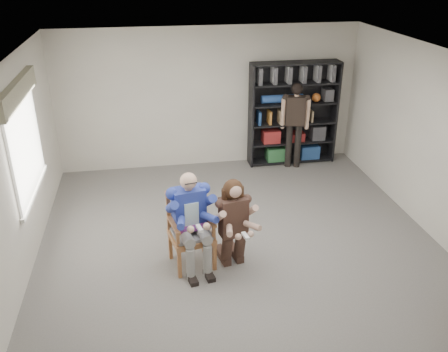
{
  "coord_description": "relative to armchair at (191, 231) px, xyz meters",
  "views": [
    {
      "loc": [
        -1.28,
        -5.6,
        4.03
      ],
      "look_at": [
        -0.2,
        0.6,
        1.05
      ],
      "focal_mm": 38.0,
      "sensor_mm": 36.0,
      "label": 1
    }
  ],
  "objects": [
    {
      "name": "armchair",
      "position": [
        0.0,
        0.0,
        0.0
      ],
      "size": [
        0.74,
        0.72,
        1.09
      ],
      "primitive_type": null,
      "rotation": [
        0.0,
        0.0,
        0.19
      ],
      "color": "#A86734",
      "rests_on": "floor"
    },
    {
      "name": "bookshelf",
      "position": [
        2.47,
        3.3,
        0.5
      ],
      "size": [
        1.8,
        0.38,
        2.1
      ],
      "primitive_type": null,
      "color": "black",
      "rests_on": "floor"
    },
    {
      "name": "seated_man",
      "position": [
        0.0,
        0.0,
        0.16
      ],
      "size": [
        0.76,
        0.95,
        1.42
      ],
      "primitive_type": null,
      "rotation": [
        0.0,
        0.0,
        0.19
      ],
      "color": "#2A4192",
      "rests_on": "floor"
    },
    {
      "name": "window_left",
      "position": [
        -2.18,
        1.02,
        1.08
      ],
      "size": [
        0.16,
        2.0,
        1.75
      ],
      "primitive_type": null,
      "color": "white",
      "rests_on": "room_shell"
    },
    {
      "name": "kneeling_woman",
      "position": [
        0.58,
        -0.12,
        0.1
      ],
      "size": [
        0.7,
        0.96,
        1.3
      ],
      "primitive_type": null,
      "rotation": [
        0.0,
        0.0,
        0.19
      ],
      "color": "#3B2620",
      "rests_on": "floor"
    },
    {
      "name": "floor",
      "position": [
        0.77,
        0.02,
        -0.55
      ],
      "size": [
        6.0,
        7.0,
        0.01
      ],
      "primitive_type": "cube",
      "color": "slate",
      "rests_on": "ground"
    },
    {
      "name": "standing_man",
      "position": [
        2.43,
        3.04,
        0.33
      ],
      "size": [
        0.6,
        0.44,
        1.75
      ],
      "primitive_type": null,
      "rotation": [
        0.0,
        0.0,
        -0.28
      ],
      "color": "black",
      "rests_on": "floor"
    },
    {
      "name": "room_shell",
      "position": [
        0.77,
        0.02,
        0.85
      ],
      "size": [
        6.0,
        7.0,
        2.8
      ],
      "primitive_type": null,
      "color": "silver",
      "rests_on": "ground"
    }
  ]
}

